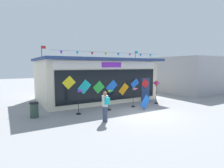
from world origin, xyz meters
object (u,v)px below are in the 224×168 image
at_px(wind_spinner_left, 110,97).
at_px(wind_spinner_center_left, 135,92).
at_px(trash_bin, 34,110).
at_px(display_kite_on_ground, 145,102).
at_px(wind_spinner_far_left, 80,96).
at_px(person_mid_plaza, 105,106).
at_px(kite_shop_building, 96,79).
at_px(wind_spinner_center_right, 156,85).

xyz_separation_m(wind_spinner_left, wind_spinner_center_left, (2.11, -0.09, 0.18)).
height_order(trash_bin, display_kite_on_ground, display_kite_on_ground).
relative_size(wind_spinner_far_left, wind_spinner_center_left, 1.11).
xyz_separation_m(wind_spinner_center_left, display_kite_on_ground, (0.13, -0.98, -0.60)).
bearing_deg(person_mid_plaza, wind_spinner_center_left, -158.15).
relative_size(kite_shop_building, wind_spinner_far_left, 6.20).
height_order(person_mid_plaza, display_kite_on_ground, person_mid_plaza).
height_order(wind_spinner_center_left, trash_bin, wind_spinner_center_left).
height_order(wind_spinner_center_left, display_kite_on_ground, wind_spinner_center_left).
relative_size(wind_spinner_far_left, wind_spinner_left, 1.14).
xyz_separation_m(wind_spinner_center_right, display_kite_on_ground, (-2.03, -1.03, -1.02)).
bearing_deg(wind_spinner_center_right, trash_bin, 175.60).
bearing_deg(wind_spinner_center_right, wind_spinner_center_left, -178.85).
xyz_separation_m(kite_shop_building, wind_spinner_center_left, (1.18, -4.41, -0.74)).
bearing_deg(trash_bin, display_kite_on_ground, -13.70).
bearing_deg(wind_spinner_center_right, display_kite_on_ground, -153.12).
bearing_deg(person_mid_plaza, wind_spinner_far_left, -83.55).
relative_size(kite_shop_building, person_mid_plaza, 6.01).
distance_m(wind_spinner_center_right, display_kite_on_ground, 2.49).
xyz_separation_m(kite_shop_building, display_kite_on_ground, (1.31, -5.39, -1.34)).
xyz_separation_m(kite_shop_building, person_mid_plaza, (-2.54, -6.54, -0.97)).
bearing_deg(person_mid_plaza, display_kite_on_ground, -171.34).
distance_m(wind_spinner_far_left, wind_spinner_center_right, 6.47).
height_order(wind_spinner_center_right, trash_bin, wind_spinner_center_right).
bearing_deg(wind_spinner_far_left, wind_spinner_center_left, -1.48).
xyz_separation_m(kite_shop_building, wind_spinner_far_left, (-3.12, -4.30, -0.67)).
bearing_deg(wind_spinner_center_left, wind_spinner_far_left, 178.52).
height_order(wind_spinner_far_left, display_kite_on_ground, wind_spinner_far_left).
bearing_deg(wind_spinner_center_left, wind_spinner_center_right, 1.15).
height_order(wind_spinner_left, wind_spinner_center_left, wind_spinner_center_left).
relative_size(wind_spinner_far_left, trash_bin, 1.77).
bearing_deg(wind_spinner_far_left, trash_bin, 166.60).
bearing_deg(wind_spinner_far_left, wind_spinner_center_right, -0.60).
bearing_deg(display_kite_on_ground, kite_shop_building, 103.69).
distance_m(wind_spinner_center_left, wind_spinner_center_right, 2.20).
distance_m(wind_spinner_far_left, trash_bin, 2.83).
bearing_deg(wind_spinner_left, wind_spinner_far_left, 179.47).
relative_size(kite_shop_building, display_kite_on_ground, 10.68).
bearing_deg(wind_spinner_left, display_kite_on_ground, -25.62).
xyz_separation_m(wind_spinner_far_left, display_kite_on_ground, (4.43, -1.09, -0.68)).
relative_size(wind_spinner_left, trash_bin, 1.55).
xyz_separation_m(trash_bin, display_kite_on_ground, (7.09, -1.73, 0.05)).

